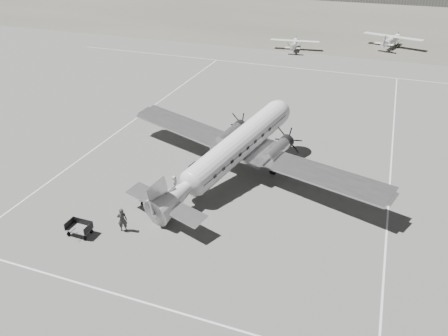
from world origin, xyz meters
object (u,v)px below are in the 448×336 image
light_plane_right (391,41)px  light_plane_left (294,45)px  dc3_airliner (231,153)px  ramp_agent (150,197)px  baggage_cart_near (150,200)px  ground_crew (122,220)px  passenger (175,183)px  baggage_cart_far (79,229)px

light_plane_right → light_plane_left: bearing=-137.1°
dc3_airliner → ramp_agent: (-5.10, -6.40, -2.01)m
dc3_airliner → ramp_agent: bearing=-109.5°
baggage_cart_near → ground_crew: (-0.22, -3.98, 0.57)m
light_plane_right → ramp_agent: 66.16m
light_plane_right → ramp_agent: size_ratio=7.71×
baggage_cart_near → ramp_agent: 0.28m
passenger → ground_crew: bearing=165.9°
baggage_cart_near → ground_crew: size_ratio=0.80×
dc3_airliner → baggage_cart_near: (-5.12, -6.47, -2.29)m
dc3_airliner → passenger: 5.88m
baggage_cart_near → baggage_cart_far: bearing=-117.8°
light_plane_right → ground_crew: bearing=-87.7°
ramp_agent → passenger: 2.92m
dc3_airliner → ramp_agent: size_ratio=19.55×
dc3_airliner → light_plane_right: 58.73m
light_plane_right → ground_crew: size_ratio=5.52×
dc3_airliner → light_plane_left: (-4.55, 49.06, -1.80)m
light_plane_left → light_plane_right: light_plane_right is taller
baggage_cart_far → ramp_agent: size_ratio=1.32×
baggage_cart_near → ground_crew: ground_crew is taller
light_plane_left → ground_crew: size_ratio=4.46×
ground_crew → passenger: (1.19, 6.80, -0.31)m
baggage_cart_far → passenger: bearing=64.6°
light_plane_left → ground_crew: ground_crew is taller
light_plane_left → baggage_cart_near: 55.53m
light_plane_left → baggage_cart_near: size_ratio=5.60×
ground_crew → passenger: bearing=-128.4°
light_plane_right → passenger: bearing=-88.3°
ramp_agent → light_plane_right: bearing=14.6°
dc3_airliner → baggage_cart_near: size_ratio=17.58×
light_plane_right → baggage_cart_far: light_plane_right is taller
light_plane_right → passenger: 63.24m
light_plane_left → ramp_agent: bearing=-97.2°
dc3_airliner → baggage_cart_near: 8.56m
light_plane_left → baggage_cart_far: bearing=-100.1°
light_plane_left → light_plane_right: 19.04m
light_plane_right → dc3_airliner: bearing=-85.3°
light_plane_right → baggage_cart_near: light_plane_right is taller
light_plane_left → baggage_cart_near: bearing=-97.2°
light_plane_right → baggage_cart_far: bearing=-89.6°
baggage_cart_far → ground_crew: 3.35m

